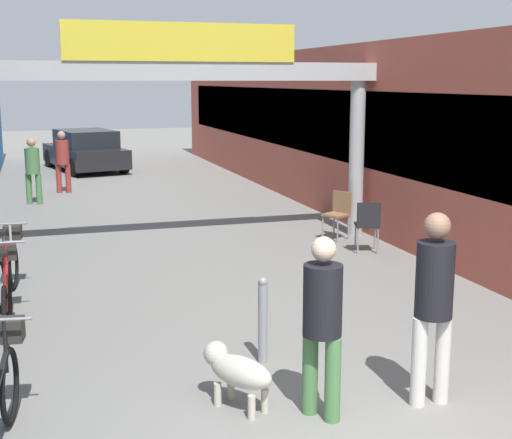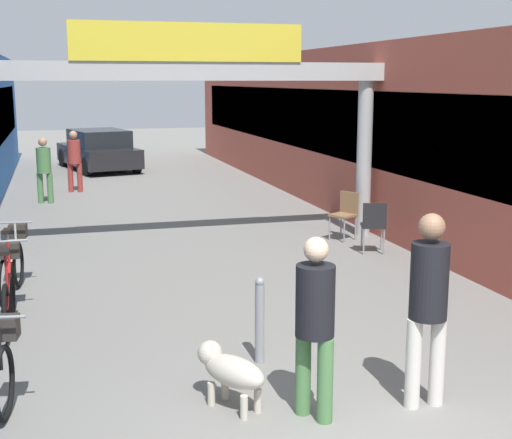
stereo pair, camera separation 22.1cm
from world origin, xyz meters
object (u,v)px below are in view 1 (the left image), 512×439
bicycle_silver_farthest (8,266)px  dog_on_leash (236,370)px  bicycle_red_third (7,291)px  pedestrian_with_dog (322,316)px  pedestrian_carrying_crate (33,167)px  cafe_chair_wood_farther (339,210)px  pedestrian_elderly_walking (62,158)px  cafe_chair_black_nearer (368,222)px  bollard_post_metal (263,319)px  parked_car_black (85,151)px  pedestrian_companion (434,296)px

bicycle_silver_farthest → dog_on_leash: bearing=-63.7°
bicycle_silver_farthest → bicycle_red_third: bearing=-89.1°
pedestrian_with_dog → dog_on_leash: pedestrian_with_dog is taller
pedestrian_carrying_crate → bicycle_silver_farthest: bearing=-92.7°
pedestrian_carrying_crate → cafe_chair_wood_farther: pedestrian_carrying_crate is taller
bicycle_silver_farthest → cafe_chair_wood_farther: (5.79, 2.02, 0.10)m
pedestrian_elderly_walking → dog_on_leash: bearing=-86.0°
pedestrian_carrying_crate → cafe_chair_black_nearer: pedestrian_carrying_crate is taller
pedestrian_elderly_walking → pedestrian_with_dog: bearing=-83.4°
bollard_post_metal → parked_car_black: 17.27m
pedestrian_carrying_crate → cafe_chair_wood_farther: 7.86m
cafe_chair_wood_farther → parked_car_black: parked_car_black is taller
bicycle_red_third → cafe_chair_wood_farther: bearing=29.3°
pedestrian_with_dog → bollard_post_metal: pedestrian_with_dog is taller
bollard_post_metal → cafe_chair_wood_farther: size_ratio=1.05×
bollard_post_metal → parked_car_black: size_ratio=0.22×
pedestrian_carrying_crate → bicycle_silver_farthest: 7.72m
bicycle_red_third → cafe_chair_black_nearer: bearing=19.8°
cafe_chair_black_nearer → bollard_post_metal: bearing=-128.0°
pedestrian_elderly_walking → cafe_chair_black_nearer: 9.67m
pedestrian_companion → pedestrian_elderly_walking: size_ratio=1.10×
cafe_chair_black_nearer → pedestrian_carrying_crate: bearing=128.6°
pedestrian_carrying_crate → parked_car_black: pedestrian_carrying_crate is taller
pedestrian_with_dog → parked_car_black: pedestrian_with_dog is taller
bollard_post_metal → cafe_chair_black_nearer: bollard_post_metal is taller
pedestrian_carrying_crate → dog_on_leash: (1.69, -11.85, -0.54)m
parked_car_black → bicycle_silver_farthest: bearing=-98.2°
dog_on_leash → parked_car_black: parked_car_black is taller
pedestrian_carrying_crate → cafe_chair_black_nearer: 8.74m
pedestrian_with_dog → pedestrian_carrying_crate: pedestrian_with_dog is taller
pedestrian_companion → bicycle_red_third: size_ratio=1.06×
pedestrian_carrying_crate → bicycle_silver_farthest: pedestrian_carrying_crate is taller
bollard_post_metal → pedestrian_carrying_crate: bearing=101.6°
parked_car_black → bicycle_red_third: bearing=-97.5°
cafe_chair_wood_farther → cafe_chair_black_nearer: bearing=-88.3°
bollard_post_metal → cafe_chair_black_nearer: size_ratio=1.05×
pedestrian_elderly_walking → cafe_chair_black_nearer: (4.70, -8.44, -0.38)m
pedestrian_with_dog → parked_car_black: size_ratio=0.38×
pedestrian_companion → bicycle_silver_farthest: pedestrian_companion is taller
pedestrian_companion → bicycle_red_third: bearing=137.9°
bicycle_silver_farthest → pedestrian_elderly_walking: bearing=83.2°
dog_on_leash → pedestrian_elderly_walking: bearing=94.0°
cafe_chair_wood_farther → parked_car_black: bearing=107.4°
bollard_post_metal → bicycle_red_third: bearing=142.2°
bicycle_silver_farthest → parked_car_black: size_ratio=0.39×
bicycle_red_third → parked_car_black: 15.38m
pedestrian_elderly_walking → bicycle_silver_farthest: 9.39m
pedestrian_elderly_walking → parked_car_black: (0.90, 4.71, -0.28)m
pedestrian_carrying_crate → parked_car_black: 6.55m
bicycle_red_third → pedestrian_companion: bearing=-42.1°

